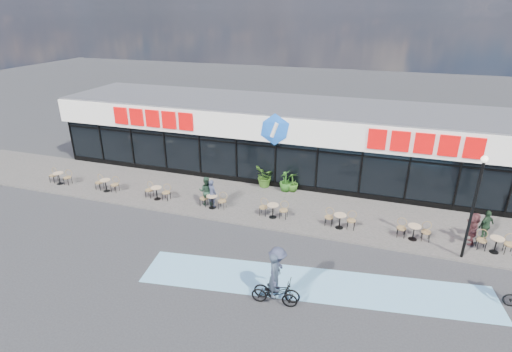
# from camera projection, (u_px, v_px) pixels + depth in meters

# --- Properties ---
(ground) EXTENTS (120.00, 120.00, 0.00)m
(ground) POSITION_uv_depth(u_px,v_px,m) (234.00, 247.00, 18.50)
(ground) COLOR #28282B
(ground) RESTS_ON ground
(sidewalk) EXTENTS (44.00, 5.00, 0.10)m
(sidewalk) POSITION_uv_depth(u_px,v_px,m) (263.00, 204.00, 22.41)
(sidewalk) COLOR #5B5551
(sidewalk) RESTS_ON ground
(bike_lane) EXTENTS (14.17, 4.13, 0.01)m
(bike_lane) POSITION_uv_depth(u_px,v_px,m) (314.00, 284.00, 16.03)
(bike_lane) COLOR #6CA8CC
(bike_lane) RESTS_ON ground
(building) EXTENTS (30.60, 6.57, 4.75)m
(building) POSITION_uv_depth(u_px,v_px,m) (288.00, 138.00, 26.27)
(building) COLOR black
(building) RESTS_ON ground
(lamp_post) EXTENTS (0.28, 0.28, 4.75)m
(lamp_post) POSITION_uv_depth(u_px,v_px,m) (475.00, 199.00, 16.52)
(lamp_post) COLOR black
(lamp_post) RESTS_ON sidewalk
(bistro_set_0) EXTENTS (1.54, 0.62, 0.90)m
(bistro_set_0) POSITION_uv_depth(u_px,v_px,m) (60.00, 177.00, 24.81)
(bistro_set_0) COLOR tan
(bistro_set_0) RESTS_ON sidewalk
(bistro_set_1) EXTENTS (1.54, 0.62, 0.90)m
(bistro_set_1) POSITION_uv_depth(u_px,v_px,m) (107.00, 184.00, 23.82)
(bistro_set_1) COLOR tan
(bistro_set_1) RESTS_ON sidewalk
(bistro_set_2) EXTENTS (1.54, 0.62, 0.90)m
(bistro_set_2) POSITION_uv_depth(u_px,v_px,m) (157.00, 191.00, 22.83)
(bistro_set_2) COLOR tan
(bistro_set_2) RESTS_ON sidewalk
(bistro_set_3) EXTENTS (1.54, 0.62, 0.90)m
(bistro_set_3) POSITION_uv_depth(u_px,v_px,m) (213.00, 200.00, 21.84)
(bistro_set_3) COLOR tan
(bistro_set_3) RESTS_ON sidewalk
(bistro_set_4) EXTENTS (1.54, 0.62, 0.90)m
(bistro_set_4) POSITION_uv_depth(u_px,v_px,m) (273.00, 209.00, 20.84)
(bistro_set_4) COLOR tan
(bistro_set_4) RESTS_ON sidewalk
(bistro_set_5) EXTENTS (1.54, 0.62, 0.90)m
(bistro_set_5) POSITION_uv_depth(u_px,v_px,m) (340.00, 219.00, 19.85)
(bistro_set_5) COLOR tan
(bistro_set_5) RESTS_ON sidewalk
(bistro_set_6) EXTENTS (1.54, 0.62, 0.90)m
(bistro_set_6) POSITION_uv_depth(u_px,v_px,m) (414.00, 230.00, 18.86)
(bistro_set_6) COLOR tan
(bistro_set_6) RESTS_ON sidewalk
(bistro_set_7) EXTENTS (1.54, 0.62, 0.90)m
(bistro_set_7) POSITION_uv_depth(u_px,v_px,m) (496.00, 242.00, 17.87)
(bistro_set_7) COLOR tan
(bistro_set_7) RESTS_ON sidewalk
(potted_plant_left) EXTENTS (1.30, 1.43, 1.35)m
(potted_plant_left) POSITION_uv_depth(u_px,v_px,m) (265.00, 177.00, 24.21)
(potted_plant_left) COLOR #305718
(potted_plant_left) RESTS_ON sidewalk
(potted_plant_mid) EXTENTS (0.82, 0.82, 1.33)m
(potted_plant_mid) POSITION_uv_depth(u_px,v_px,m) (286.00, 180.00, 23.73)
(potted_plant_mid) COLOR #235217
(potted_plant_mid) RESTS_ON sidewalk
(potted_plant_right) EXTENTS (0.92, 0.92, 1.17)m
(potted_plant_right) POSITION_uv_depth(u_px,v_px,m) (293.00, 182.00, 23.72)
(potted_plant_right) COLOR #284F16
(potted_plant_right) RESTS_ON sidewalk
(patron_left) EXTENTS (0.67, 0.56, 1.58)m
(patron_left) POSITION_uv_depth(u_px,v_px,m) (212.00, 193.00, 21.81)
(patron_left) COLOR #2E3348
(patron_left) RESTS_ON sidewalk
(patron_right) EXTENTS (0.93, 0.80, 1.66)m
(patron_right) POSITION_uv_depth(u_px,v_px,m) (206.00, 191.00, 22.01)
(patron_right) COLOR #1C3324
(patron_right) RESTS_ON sidewalk
(pedestrian_a) EXTENTS (0.58, 1.48, 1.56)m
(pedestrian_a) POSITION_uv_depth(u_px,v_px,m) (473.00, 228.00, 18.39)
(pedestrian_a) COLOR #562C2F
(pedestrian_a) RESTS_ON sidewalk
(pedestrian_c) EXTENTS (0.94, 0.88, 1.55)m
(pedestrian_c) POSITION_uv_depth(u_px,v_px,m) (486.00, 225.00, 18.62)
(pedestrian_c) COLOR #1C3420
(pedestrian_c) RESTS_ON sidewalk
(cyclist_a) EXTENTS (1.81, 1.23, 2.31)m
(cyclist_a) POSITION_uv_depth(u_px,v_px,m) (277.00, 278.00, 14.79)
(cyclist_a) COLOR black
(cyclist_a) RESTS_ON ground
(cyclist_c) EXTENTS (1.79, 0.73, 2.19)m
(cyclist_c) POSITION_uv_depth(u_px,v_px,m) (275.00, 288.00, 14.68)
(cyclist_c) COLOR black
(cyclist_c) RESTS_ON ground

